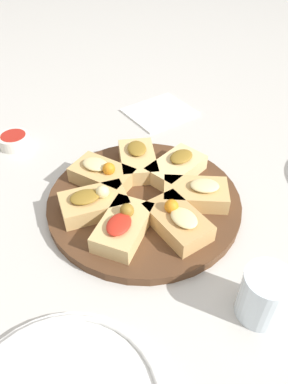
{
  "coord_description": "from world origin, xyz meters",
  "views": [
    {
      "loc": [
        0.28,
        0.38,
        0.46
      ],
      "look_at": [
        0.0,
        0.0,
        0.03
      ],
      "focal_mm": 35.0,
      "sensor_mm": 36.0,
      "label": 1
    }
  ],
  "objects": [
    {
      "name": "dipping_bowl",
      "position": [
        0.11,
        -0.31,
        0.01
      ],
      "size": [
        0.07,
        0.07,
        0.03
      ],
      "color": "silver",
      "rests_on": "ground_plane"
    },
    {
      "name": "focaccia_slice_4",
      "position": [
        0.07,
        0.05,
        0.03
      ],
      "size": [
        0.13,
        0.11,
        0.05
      ],
      "color": "#DBB775",
      "rests_on": "serving_board"
    },
    {
      "name": "focaccia_slice_3",
      "position": [
        0.08,
        -0.03,
        0.03
      ],
      "size": [
        0.12,
        0.09,
        0.05
      ],
      "color": "tan",
      "rests_on": "serving_board"
    },
    {
      "name": "napkin_stack",
      "position": [
        -0.22,
        -0.23,
        0.0
      ],
      "size": [
        0.15,
        0.13,
        0.01
      ],
      "primitive_type": "cube",
      "rotation": [
        0.0,
        0.0,
        -0.03
      ],
      "color": "white",
      "rests_on": "ground_plane"
    },
    {
      "name": "focaccia_slice_6",
      "position": [
        -0.07,
        0.06,
        0.03
      ],
      "size": [
        0.12,
        0.12,
        0.04
      ],
      "color": "tan",
      "rests_on": "serving_board"
    },
    {
      "name": "focaccia_slice_1",
      "position": [
        -0.04,
        -0.08,
        0.03
      ],
      "size": [
        0.11,
        0.13,
        0.04
      ],
      "color": "#DBB775",
      "rests_on": "serving_board"
    },
    {
      "name": "focaccia_slice_5",
      "position": [
        0.0,
        0.09,
        0.03
      ],
      "size": [
        0.07,
        0.11,
        0.05
      ],
      "color": "tan",
      "rests_on": "serving_board"
    },
    {
      "name": "water_glass",
      "position": [
        -0.0,
        0.26,
        0.04
      ],
      "size": [
        0.06,
        0.06,
        0.08
      ],
      "primitive_type": "cylinder",
      "color": "silver",
      "rests_on": "ground_plane"
    },
    {
      "name": "focaccia_slice_2",
      "position": [
        0.03,
        -0.08,
        0.03
      ],
      "size": [
        0.1,
        0.12,
        0.05
      ],
      "color": "tan",
      "rests_on": "serving_board"
    },
    {
      "name": "focaccia_slice_0",
      "position": [
        -0.09,
        -0.02,
        0.03
      ],
      "size": [
        0.12,
        0.08,
        0.04
      ],
      "color": "#E5C689",
      "rests_on": "serving_board"
    },
    {
      "name": "serving_board",
      "position": [
        0.0,
        0.0,
        0.01
      ],
      "size": [
        0.34,
        0.34,
        0.02
      ],
      "primitive_type": "cylinder",
      "color": "#51331E",
      "rests_on": "ground_plane"
    },
    {
      "name": "ground_plane",
      "position": [
        0.0,
        0.0,
        0.0
      ],
      "size": [
        3.0,
        3.0,
        0.0
      ],
      "primitive_type": "plane",
      "color": "beige"
    }
  ]
}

